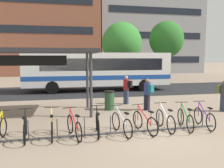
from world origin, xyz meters
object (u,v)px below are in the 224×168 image
object	(u,v)px
commuter_teal_pack_0	(148,92)
street_tree_0	(122,44)
parked_bicycle_silver_5	(122,124)
parked_bicycle_purple_9	(204,118)
street_tree_1	(166,40)
parked_bicycle_black_4	(97,124)
parked_bicycle_yellow_2	(52,127)
commuter_olive_pack_2	(223,94)
commuter_black_pack_1	(127,88)
parked_bicycle_black_1	(25,129)
trash_bin	(109,100)
parked_bicycle_white_7	(165,120)
transit_shelter	(26,53)
parked_bicycle_red_6	(145,122)
city_bus	(97,70)
parked_bicycle_red_3	(74,127)
parked_bicycle_green_8	(185,119)

from	to	relation	value
commuter_teal_pack_0	street_tree_0	distance (m)	14.45
parked_bicycle_silver_5	parked_bicycle_purple_9	world-z (taller)	same
parked_bicycle_purple_9	street_tree_1	world-z (taller)	street_tree_1
parked_bicycle_black_4	parked_bicycle_purple_9	distance (m)	4.36
parked_bicycle_yellow_2	commuter_teal_pack_0	bearing A→B (deg)	-58.59
commuter_teal_pack_0	commuter_olive_pack_2	distance (m)	3.93
commuter_teal_pack_0	commuter_black_pack_1	size ratio (longest dim) A/B	0.99
parked_bicycle_yellow_2	parked_bicycle_purple_9	xyz separation A→B (m)	(5.98, -0.03, 0.00)
parked_bicycle_black_1	parked_bicycle_silver_5	xyz separation A→B (m)	(3.39, -0.13, 0.00)
parked_bicycle_yellow_2	trash_bin	xyz separation A→B (m)	(2.81, 3.78, 0.13)
parked_bicycle_white_7	commuter_black_pack_1	bearing A→B (deg)	1.71
transit_shelter	commuter_olive_pack_2	xyz separation A→B (m)	(9.90, -1.30, -2.09)
parked_bicycle_silver_5	parked_bicycle_red_6	xyz separation A→B (m)	(0.91, 0.02, 0.00)
parked_bicycle_yellow_2	parked_bicycle_black_1	bearing A→B (deg)	88.58
city_bus	transit_shelter	size ratio (longest dim) A/B	1.76
parked_bicycle_yellow_2	parked_bicycle_white_7	size ratio (longest dim) A/B	1.00
parked_bicycle_silver_5	street_tree_1	xyz separation A→B (m)	(9.87, 17.51, 4.54)
parked_bicycle_black_4	parked_bicycle_red_6	distance (m)	1.79
parked_bicycle_black_1	parked_bicycle_silver_5	bearing A→B (deg)	-98.69
transit_shelter	commuter_olive_pack_2	bearing A→B (deg)	-6.44
street_tree_0	trash_bin	bearing A→B (deg)	-106.84
parked_bicycle_red_3	parked_bicycle_red_6	world-z (taller)	same
city_bus	parked_bicycle_black_1	xyz separation A→B (m)	(-4.06, -11.00, -1.39)
parked_bicycle_black_4	commuter_black_pack_1	world-z (taller)	commuter_black_pack_1
parked_bicycle_red_6	parked_bicycle_purple_9	xyz separation A→B (m)	(2.58, 0.10, 0.00)
parked_bicycle_yellow_2	transit_shelter	distance (m)	4.61
parked_bicycle_black_1	parked_bicycle_purple_9	bearing A→B (deg)	-96.54
parked_bicycle_red_3	commuter_black_pack_1	size ratio (longest dim) A/B	0.98
parked_bicycle_silver_5	parked_bicycle_green_8	xyz separation A→B (m)	(2.62, 0.08, 0.00)
parked_bicycle_white_7	street_tree_0	xyz separation A→B (m)	(2.58, 17.19, 3.98)
parked_bicycle_black_1	commuter_black_pack_1	distance (m)	7.16
parked_bicycle_purple_9	street_tree_0	bearing A→B (deg)	2.74
city_bus	commuter_olive_pack_2	bearing A→B (deg)	122.43
parked_bicycle_red_3	street_tree_1	xyz separation A→B (m)	(11.60, 17.52, 4.54)
city_bus	parked_bicycle_yellow_2	size ratio (longest dim) A/B	6.99
commuter_teal_pack_0	street_tree_1	world-z (taller)	street_tree_1
parked_bicycle_black_4	parked_bicycle_yellow_2	bearing A→B (deg)	93.65
parked_bicycle_silver_5	street_tree_1	world-z (taller)	street_tree_1
city_bus	commuter_teal_pack_0	xyz separation A→B (m)	(1.62, -7.71, -0.80)
parked_bicycle_black_1	commuter_teal_pack_0	distance (m)	6.59
parked_bicycle_red_6	street_tree_0	xyz separation A→B (m)	(3.46, 17.29, 3.98)
parked_bicycle_white_7	street_tree_1	world-z (taller)	street_tree_1
parked_bicycle_green_8	parked_bicycle_purple_9	distance (m)	0.86
street_tree_0	parked_bicycle_yellow_2	bearing A→B (deg)	-111.78
parked_bicycle_yellow_2	parked_bicycle_red_6	bearing A→B (deg)	-95.09
trash_bin	street_tree_1	size ratio (longest dim) A/B	0.15
street_tree_1	parked_bicycle_black_4	bearing A→B (deg)	-121.73
parked_bicycle_yellow_2	transit_shelter	bearing A→B (deg)	17.57
transit_shelter	commuter_teal_pack_0	distance (m)	6.45
trash_bin	street_tree_1	bearing A→B (deg)	54.85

